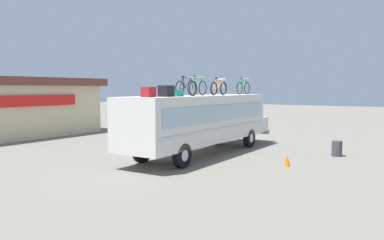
{
  "coord_description": "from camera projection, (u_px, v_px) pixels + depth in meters",
  "views": [
    {
      "loc": [
        -16.52,
        -10.06,
        3.31
      ],
      "look_at": [
        -0.76,
        0.0,
        1.79
      ],
      "focal_mm": 36.53,
      "sensor_mm": 36.0,
      "label": 1
    }
  ],
  "objects": [
    {
      "name": "ground_plane",
      "position": [
        200.0,
        155.0,
        19.54
      ],
      "size": [
        120.0,
        120.0,
        0.0
      ],
      "primitive_type": "plane",
      "color": "slate"
    },
    {
      "name": "bus",
      "position": [
        202.0,
        119.0,
        19.58
      ],
      "size": [
        11.57,
        2.5,
        2.96
      ],
      "color": "silver",
      "rests_on": "ground"
    },
    {
      "name": "luggage_bag_1",
      "position": [
        148.0,
        92.0,
        15.72
      ],
      "size": [
        0.48,
        0.43,
        0.41
      ],
      "primitive_type": "cube",
      "color": "maroon",
      "rests_on": "bus"
    },
    {
      "name": "luggage_bag_2",
      "position": [
        166.0,
        91.0,
        16.38
      ],
      "size": [
        0.55,
        0.48,
        0.47
      ],
      "primitive_type": "cube",
      "color": "black",
      "rests_on": "bus"
    },
    {
      "name": "luggage_bag_3",
      "position": [
        177.0,
        93.0,
        17.1
      ],
      "size": [
        0.52,
        0.33,
        0.3
      ],
      "primitive_type": "cube",
      "color": "#1E7F66",
      "rests_on": "bus"
    },
    {
      "name": "rooftop_bicycle_1",
      "position": [
        187.0,
        88.0,
        17.6
      ],
      "size": [
        1.78,
        0.44,
        0.91
      ],
      "color": "black",
      "rests_on": "bus"
    },
    {
      "name": "rooftop_bicycle_2",
      "position": [
        197.0,
        87.0,
        19.04
      ],
      "size": [
        1.74,
        0.44,
        0.96
      ],
      "color": "black",
      "rests_on": "bus"
    },
    {
      "name": "rooftop_bicycle_3",
      "position": [
        219.0,
        88.0,
        20.03
      ],
      "size": [
        1.68,
        0.44,
        0.88
      ],
      "color": "black",
      "rests_on": "bus"
    },
    {
      "name": "rooftop_bicycle_4",
      "position": [
        219.0,
        88.0,
        21.64
      ],
      "size": [
        1.81,
        0.44,
        0.95
      ],
      "color": "black",
      "rests_on": "bus"
    },
    {
      "name": "rooftop_bicycle_5",
      "position": [
        243.0,
        87.0,
        22.49
      ],
      "size": [
        1.71,
        0.44,
        0.97
      ],
      "color": "black",
      "rests_on": "bus"
    },
    {
      "name": "trash_bin",
      "position": [
        337.0,
        149.0,
        19.05
      ],
      "size": [
        0.5,
        0.5,
        0.76
      ],
      "primitive_type": "cylinder",
      "color": "#3F3F47",
      "rests_on": "ground"
    },
    {
      "name": "traffic_cone",
      "position": [
        287.0,
        161.0,
        16.56
      ],
      "size": [
        0.3,
        0.3,
        0.48
      ],
      "primitive_type": "cone",
      "color": "orange",
      "rests_on": "ground"
    }
  ]
}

